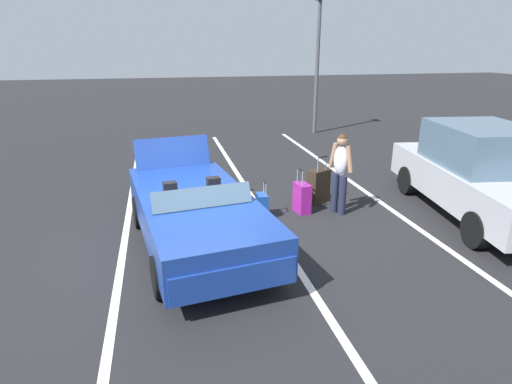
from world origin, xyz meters
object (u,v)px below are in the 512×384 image
(suitcase_large_black, at_px, (318,186))
(parking_lamp_post, at_px, (318,55))
(convertible_car, at_px, (199,220))
(parked_sedan_near, at_px, (480,173))
(suitcase_medium_bright, at_px, (302,198))
(suitcase_small_carryon, at_px, (262,206))
(traveler_person, at_px, (340,170))

(suitcase_large_black, bearing_deg, parking_lamp_post, -46.38)
(convertible_car, bearing_deg, parked_sedan_near, 86.46)
(convertible_car, xyz_separation_m, suitcase_medium_bright, (-1.34, 2.23, -0.28))
(convertible_car, bearing_deg, suitcase_medium_bright, 112.95)
(suitcase_large_black, bearing_deg, parked_sedan_near, -142.54)
(convertible_car, relative_size, suitcase_small_carryon, 5.76)
(suitcase_medium_bright, height_order, suitcase_small_carryon, suitcase_medium_bright)
(suitcase_medium_bright, distance_m, traveler_person, 0.97)
(traveler_person, height_order, parked_sedan_near, parked_sedan_near)
(convertible_car, xyz_separation_m, traveler_person, (-1.15, 2.95, 0.34))
(traveler_person, height_order, parking_lamp_post, parking_lamp_post)
(suitcase_medium_bright, xyz_separation_m, traveler_person, (0.20, 0.72, 0.62))
(convertible_car, relative_size, traveler_person, 2.64)
(suitcase_large_black, xyz_separation_m, traveler_person, (0.70, 0.18, 0.56))
(parking_lamp_post, bearing_deg, traveler_person, -16.92)
(convertible_car, distance_m, suitcase_small_carryon, 1.87)
(parked_sedan_near, bearing_deg, suitcase_small_carryon, -92.26)
(traveler_person, xyz_separation_m, parking_lamp_post, (-8.05, 2.45, 1.98))
(suitcase_small_carryon, bearing_deg, suitcase_medium_bright, -172.40)
(traveler_person, bearing_deg, convertible_car, -6.18)
(convertible_car, xyz_separation_m, suitcase_large_black, (-1.84, 2.77, -0.22))
(suitcase_small_carryon, relative_size, parked_sedan_near, 0.16)
(suitcase_small_carryon, bearing_deg, parked_sedan_near, 170.16)
(suitcase_large_black, height_order, parked_sedan_near, parked_sedan_near)
(suitcase_small_carryon, xyz_separation_m, traveler_person, (0.09, 1.59, 0.68))
(traveler_person, distance_m, parking_lamp_post, 8.64)
(suitcase_small_carryon, bearing_deg, traveler_person, 177.25)
(convertible_car, bearing_deg, suitcase_small_carryon, 124.16)
(suitcase_large_black, distance_m, traveler_person, 0.91)
(suitcase_small_carryon, height_order, traveler_person, traveler_person)
(traveler_person, bearing_deg, parking_lamp_post, -134.35)
(suitcase_medium_bright, bearing_deg, suitcase_large_black, 33.90)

